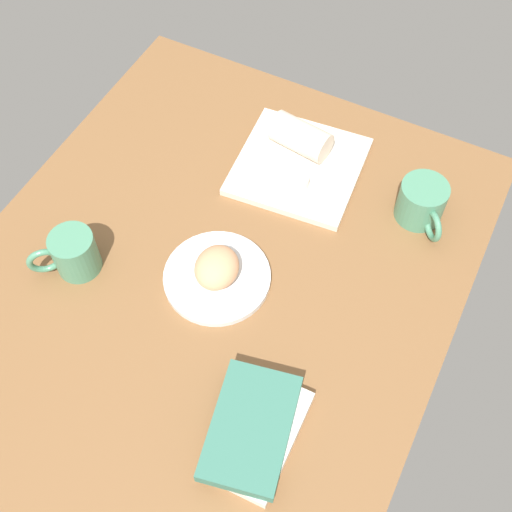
% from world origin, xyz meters
% --- Properties ---
extents(dining_table, '(1.10, 0.90, 0.04)m').
position_xyz_m(dining_table, '(0.00, 0.00, 0.02)').
color(dining_table, brown).
rests_on(dining_table, ground).
extents(round_plate, '(0.20, 0.20, 0.01)m').
position_xyz_m(round_plate, '(0.00, -0.02, 0.05)').
color(round_plate, white).
rests_on(round_plate, dining_table).
extents(scone_pastry, '(0.11, 0.10, 0.06)m').
position_xyz_m(scone_pastry, '(0.00, -0.02, 0.08)').
color(scone_pastry, tan).
rests_on(scone_pastry, round_plate).
extents(square_plate, '(0.27, 0.27, 0.02)m').
position_xyz_m(square_plate, '(0.32, -0.04, 0.05)').
color(square_plate, silver).
rests_on(square_plate, dining_table).
extents(sauce_cup, '(0.05, 0.05, 0.03)m').
position_xyz_m(sauce_cup, '(0.26, -0.06, 0.07)').
color(sauce_cup, silver).
rests_on(sauce_cup, square_plate).
extents(breakfast_wrap, '(0.08, 0.13, 0.07)m').
position_xyz_m(breakfast_wrap, '(0.36, -0.02, 0.09)').
color(breakfast_wrap, beige).
rests_on(breakfast_wrap, square_plate).
extents(book_stack, '(0.22, 0.16, 0.05)m').
position_xyz_m(book_stack, '(-0.23, -0.21, 0.07)').
color(book_stack, silver).
rests_on(book_stack, dining_table).
extents(coffee_mug, '(0.11, 0.11, 0.09)m').
position_xyz_m(coffee_mug, '(-0.10, 0.24, 0.09)').
color(coffee_mug, '#4C8C6B').
rests_on(coffee_mug, dining_table).
extents(second_mug, '(0.12, 0.11, 0.09)m').
position_xyz_m(second_mug, '(0.31, -0.30, 0.08)').
color(second_mug, '#4C8C6B').
rests_on(second_mug, dining_table).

